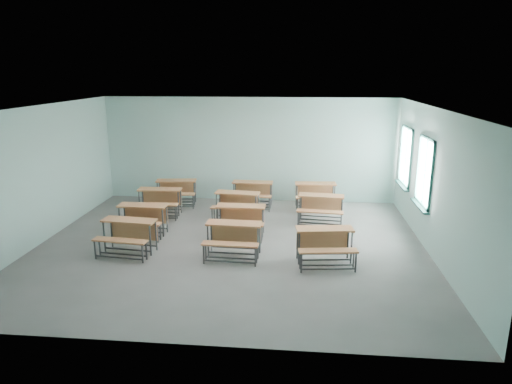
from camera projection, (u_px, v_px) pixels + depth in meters
room at (233, 179)px, 10.29m from camera, size 9.04×8.04×3.24m
desk_unit_r0c0 at (128, 232)px, 10.14m from camera, size 1.28×0.93×0.75m
desk_unit_r0c1 at (233, 235)px, 9.94m from camera, size 1.24×0.85×0.75m
desk_unit_r0c2 at (325, 241)px, 9.59m from camera, size 1.30×0.95×0.75m
desk_unit_r1c0 at (142, 216)px, 11.25m from camera, size 1.22×0.84×0.75m
desk_unit_r1c1 at (240, 216)px, 11.20m from camera, size 1.21×0.81×0.75m
desk_unit_r2c0 at (159, 198)px, 12.79m from camera, size 1.24×0.86×0.75m
desk_unit_r2c1 at (236, 202)px, 12.42m from camera, size 1.29×0.94×0.75m
desk_unit_r2c2 at (321, 205)px, 12.15m from camera, size 1.28×0.92×0.75m
desk_unit_r3c0 at (176, 189)px, 13.82m from camera, size 1.30×0.95×0.75m
desk_unit_r3c1 at (252, 190)px, 13.61m from camera, size 1.22×0.82×0.75m
desk_unit_r3c2 at (316, 192)px, 13.45m from camera, size 1.26×0.89×0.75m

